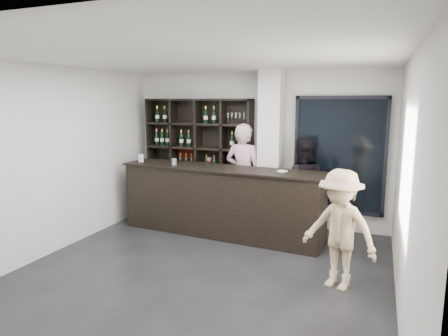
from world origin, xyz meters
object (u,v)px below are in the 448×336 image
at_px(taster_black, 302,186).
at_px(customer, 340,230).
at_px(tasting_counter, 221,201).
at_px(wine_shelf, 199,159).
at_px(taster_pink, 243,175).

bearing_deg(taster_black, customer, 102.92).
distance_m(taster_black, customer, 2.18).
bearing_deg(tasting_counter, wine_shelf, 138.70).
xyz_separation_m(tasting_counter, customer, (2.15, -1.35, 0.16)).
bearing_deg(wine_shelf, taster_black, -4.49).
xyz_separation_m(taster_black, customer, (0.85, -2.00, -0.09)).
relative_size(taster_pink, customer, 1.27).
height_order(tasting_counter, taster_pink, taster_pink).
bearing_deg(customer, wine_shelf, 165.74).
distance_m(tasting_counter, taster_pink, 0.77).
distance_m(taster_pink, customer, 2.80).
height_order(wine_shelf, taster_pink, wine_shelf).
relative_size(tasting_counter, taster_black, 2.13).
bearing_deg(customer, taster_pink, 156.29).
distance_m(wine_shelf, tasting_counter, 1.29).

